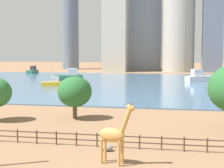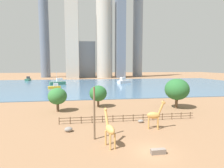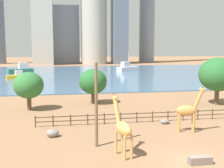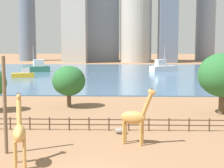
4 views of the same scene
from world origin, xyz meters
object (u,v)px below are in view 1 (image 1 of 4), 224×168
Objects in this scene: giraffe_companion at (114,135)px; boulder_near_fence at (107,148)px; boat_tug at (53,83)px; tree_center_broad at (75,92)px; boat_sailboat at (199,77)px; boat_barge at (33,71)px; boat_ferry at (69,76)px.

giraffe_companion is 4.59× the size of boulder_near_fence.
boulder_near_fence is 0.19× the size of boat_tug.
giraffe_companion is 0.89× the size of tree_center_broad.
boulder_near_fence is 58.21m from boat_tug.
tree_center_broad is (-8.31, 16.91, 1.27)m from giraffe_companion.
boat_sailboat is 1.26× the size of boat_barge.
boulder_near_fence is at bearing 89.03° from boat_ferry.
boat_tug is at bearing 114.30° from tree_center_broad.
boat_barge is at bearing -72.25° from boat_ferry.
boat_ferry reaches higher than boat_barge.
boat_sailboat is (19.35, 59.49, -2.13)m from tree_center_broad.
tree_center_broad is 0.64× the size of boat_sailboat.
tree_center_broad is at bearing 87.20° from boat_ferry.
boat_ferry is 1.02× the size of boat_sailboat.
boat_ferry is 17.25m from boat_tug.
giraffe_companion is 77.20m from boat_sailboat.
tree_center_broad reaches higher than boulder_near_fence.
boat_tug is 0.83× the size of boat_barge.
boat_barge is (-44.83, 88.25, -2.35)m from tree_center_broad.
boat_sailboat reaches higher than boulder_near_fence.
boulder_near_fence is at bearing 96.88° from boat_tug.
boat_ferry reaches higher than tree_center_broad.
boat_barge is (-27.16, 49.10, 0.21)m from boat_tug.
boat_sailboat is 70.33m from boat_barge.
boat_ferry reaches higher than boat_tug.
boat_tug reaches higher than boulder_near_fence.
tree_center_broad reaches higher than boat_barge.
boulder_near_fence is 15.62m from tree_center_broad.
boat_barge reaches higher than boulder_near_fence.
boat_sailboat is 42.25m from boat_tug.
boulder_near_fence is 0.16× the size of boat_barge.
boat_sailboat is (12.30, 73.03, 1.16)m from boulder_near_fence.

